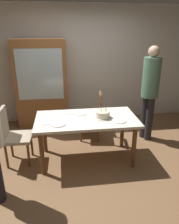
# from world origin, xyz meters

# --- Properties ---
(ground) EXTENTS (6.40, 6.40, 0.00)m
(ground) POSITION_xyz_m (0.00, 0.00, 0.00)
(ground) COLOR brown
(back_wall) EXTENTS (6.40, 0.10, 2.60)m
(back_wall) POSITION_xyz_m (0.00, 1.85, 1.30)
(back_wall) COLOR beige
(back_wall) RESTS_ON ground
(dining_table) EXTENTS (1.62, 0.85, 0.76)m
(dining_table) POSITION_xyz_m (0.00, 0.00, 0.66)
(dining_table) COLOR silver
(dining_table) RESTS_ON ground
(birthday_cake) EXTENTS (0.28, 0.28, 0.18)m
(birthday_cake) POSITION_xyz_m (0.26, -0.02, 0.81)
(birthday_cake) COLOR silver
(birthday_cake) RESTS_ON dining_table
(plate_near_celebrant) EXTENTS (0.22, 0.22, 0.01)m
(plate_near_celebrant) POSITION_xyz_m (-0.44, -0.19, 0.76)
(plate_near_celebrant) COLOR white
(plate_near_celebrant) RESTS_ON dining_table
(plate_far_side) EXTENTS (0.22, 0.22, 0.01)m
(plate_far_side) POSITION_xyz_m (-0.08, 0.19, 0.76)
(plate_far_side) COLOR white
(plate_far_side) RESTS_ON dining_table
(plate_near_guest) EXTENTS (0.22, 0.22, 0.01)m
(plate_near_guest) POSITION_xyz_m (0.49, -0.19, 0.76)
(plate_near_guest) COLOR white
(plate_near_guest) RESTS_ON dining_table
(fork_near_celebrant) EXTENTS (0.18, 0.04, 0.01)m
(fork_near_celebrant) POSITION_xyz_m (-0.60, -0.18, 0.76)
(fork_near_celebrant) COLOR silver
(fork_near_celebrant) RESTS_ON dining_table
(fork_far_side) EXTENTS (0.18, 0.06, 0.01)m
(fork_far_side) POSITION_xyz_m (-0.24, 0.20, 0.76)
(fork_far_side) COLOR silver
(fork_far_side) RESTS_ON dining_table
(chair_spindle_back) EXTENTS (0.50, 0.50, 0.95)m
(chair_spindle_back) POSITION_xyz_m (0.19, 0.74, 0.46)
(chair_spindle_back) COLOR tan
(chair_spindle_back) RESTS_ON ground
(chair_upholstered) EXTENTS (0.46, 0.45, 0.95)m
(chair_upholstered) POSITION_xyz_m (-1.20, 0.07, 0.53)
(chair_upholstered) COLOR tan
(chair_upholstered) RESTS_ON ground
(person_guest) EXTENTS (0.32, 0.32, 1.81)m
(person_guest) POSITION_xyz_m (1.28, 0.58, 1.04)
(person_guest) COLOR #262328
(person_guest) RESTS_ON ground
(china_cabinet) EXTENTS (1.10, 0.45, 1.90)m
(china_cabinet) POSITION_xyz_m (-0.80, 1.56, 0.95)
(china_cabinet) COLOR brown
(china_cabinet) RESTS_ON ground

